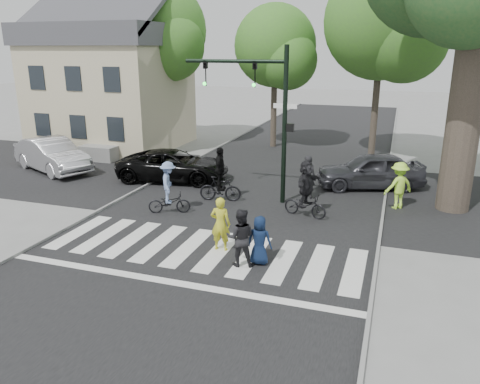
% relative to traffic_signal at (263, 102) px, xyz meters
% --- Properties ---
extents(ground, '(120.00, 120.00, 0.00)m').
position_rel_traffic_signal_xyz_m(ground, '(-0.35, -6.20, -3.90)').
color(ground, gray).
rests_on(ground, ground).
extents(road_stem, '(10.00, 70.00, 0.01)m').
position_rel_traffic_signal_xyz_m(road_stem, '(-0.35, -1.20, -3.90)').
color(road_stem, black).
rests_on(road_stem, ground).
extents(road_cross, '(70.00, 10.00, 0.01)m').
position_rel_traffic_signal_xyz_m(road_cross, '(-0.35, 1.80, -3.89)').
color(road_cross, black).
rests_on(road_cross, ground).
extents(curb_left, '(0.10, 70.00, 0.10)m').
position_rel_traffic_signal_xyz_m(curb_left, '(-5.40, -1.20, -3.85)').
color(curb_left, gray).
rests_on(curb_left, ground).
extents(curb_right, '(0.10, 70.00, 0.10)m').
position_rel_traffic_signal_xyz_m(curb_right, '(4.70, -1.20, -3.85)').
color(curb_right, gray).
rests_on(curb_right, ground).
extents(crosswalk, '(10.00, 3.85, 0.01)m').
position_rel_traffic_signal_xyz_m(crosswalk, '(-0.35, -5.54, -3.89)').
color(crosswalk, silver).
rests_on(crosswalk, ground).
extents(traffic_signal, '(4.45, 0.29, 6.00)m').
position_rel_traffic_signal_xyz_m(traffic_signal, '(0.00, 0.00, 0.00)').
color(traffic_signal, black).
rests_on(traffic_signal, ground).
extents(bg_tree_0, '(5.46, 5.20, 8.97)m').
position_rel_traffic_signal_xyz_m(bg_tree_0, '(-14.09, 9.80, 2.24)').
color(bg_tree_0, brown).
rests_on(bg_tree_0, ground).
extents(bg_tree_1, '(6.09, 5.80, 9.80)m').
position_rel_traffic_signal_xyz_m(bg_tree_1, '(-9.06, 9.28, 2.75)').
color(bg_tree_1, brown).
rests_on(bg_tree_1, ground).
extents(bg_tree_2, '(5.04, 4.80, 8.40)m').
position_rel_traffic_signal_xyz_m(bg_tree_2, '(-2.11, 10.42, 1.88)').
color(bg_tree_2, brown).
rests_on(bg_tree_2, ground).
extents(bg_tree_3, '(6.30, 6.00, 10.20)m').
position_rel_traffic_signal_xyz_m(bg_tree_3, '(3.95, 9.07, 3.04)').
color(bg_tree_3, brown).
rests_on(bg_tree_3, ground).
extents(house, '(8.40, 8.10, 8.82)m').
position_rel_traffic_signal_xyz_m(house, '(-11.85, 7.78, -0.10)').
color(house, '#BBAD90').
rests_on(house, ground).
extents(pedestrian_woman, '(0.64, 0.45, 1.67)m').
position_rel_traffic_signal_xyz_m(pedestrian_woman, '(0.15, -5.04, -3.07)').
color(pedestrian_woman, gold).
rests_on(pedestrian_woman, ground).
extents(pedestrian_child, '(0.70, 0.46, 1.42)m').
position_rel_traffic_signal_xyz_m(pedestrian_child, '(1.53, -5.58, -3.19)').
color(pedestrian_child, '#0E1D3B').
rests_on(pedestrian_child, ground).
extents(pedestrian_adult, '(0.94, 0.82, 1.67)m').
position_rel_traffic_signal_xyz_m(pedestrian_adult, '(1.05, -5.84, -3.07)').
color(pedestrian_adult, black).
rests_on(pedestrian_adult, ground).
extents(cyclist_left, '(1.63, 1.15, 1.96)m').
position_rel_traffic_signal_xyz_m(cyclist_left, '(-2.84, -2.55, -3.05)').
color(cyclist_left, black).
rests_on(cyclist_left, ground).
extents(cyclist_mid, '(1.73, 1.07, 2.18)m').
position_rel_traffic_signal_xyz_m(cyclist_mid, '(-1.57, -0.60, -3.00)').
color(cyclist_mid, black).
rests_on(cyclist_mid, ground).
extents(cyclist_right, '(1.74, 1.61, 2.09)m').
position_rel_traffic_signal_xyz_m(cyclist_right, '(2.00, -1.30, -2.97)').
color(cyclist_right, black).
rests_on(cyclist_right, ground).
extents(car_suv, '(5.38, 3.14, 1.41)m').
position_rel_traffic_signal_xyz_m(car_suv, '(-4.71, 1.57, -3.20)').
color(car_suv, black).
rests_on(car_suv, ground).
extents(car_silver, '(5.24, 3.60, 1.64)m').
position_rel_traffic_signal_xyz_m(car_silver, '(-11.16, 1.18, -3.08)').
color(car_silver, '#B7B6BA').
rests_on(car_silver, ground).
extents(car_grey, '(4.91, 3.20, 1.55)m').
position_rel_traffic_signal_xyz_m(car_grey, '(3.95, 3.22, -3.12)').
color(car_grey, '#34343A').
rests_on(car_grey, ground).
extents(bystander_hivis, '(1.34, 1.24, 1.81)m').
position_rel_traffic_signal_xyz_m(bystander_hivis, '(5.15, 0.72, -3.00)').
color(bystander_hivis, '#BDFF40').
rests_on(bystander_hivis, ground).
extents(bystander_dark, '(0.66, 0.44, 1.79)m').
position_rel_traffic_signal_xyz_m(bystander_dark, '(1.64, 0.88, -3.01)').
color(bystander_dark, black).
rests_on(bystander_dark, ground).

